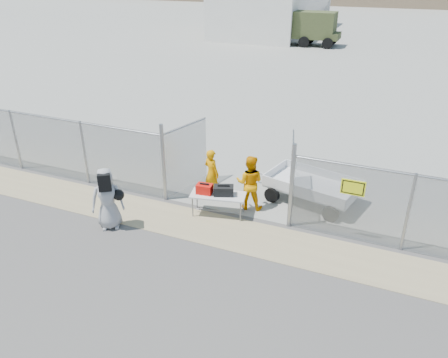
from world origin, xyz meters
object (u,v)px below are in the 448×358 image
at_px(security_worker_left, 212,173).
at_px(utility_trailer, 312,189).
at_px(security_worker_right, 250,183).
at_px(visitor, 107,199).
at_px(folding_table, 218,204).

relative_size(security_worker_left, utility_trailer, 0.44).
bearing_deg(utility_trailer, security_worker_right, -131.98).
xyz_separation_m(security_worker_right, visitor, (-3.25, -2.54, 0.05)).
bearing_deg(security_worker_right, visitor, 28.01).
bearing_deg(utility_trailer, folding_table, -128.09).
bearing_deg(security_worker_right, security_worker_left, -21.53).
height_order(security_worker_right, visitor, visitor).
height_order(folding_table, security_worker_right, security_worker_right).
height_order(folding_table, security_worker_left, security_worker_left).
relative_size(folding_table, utility_trailer, 0.45).
distance_m(folding_table, visitor, 3.16).
distance_m(security_worker_left, visitor, 3.39).
bearing_deg(security_worker_left, folding_table, 145.39).
xyz_separation_m(security_worker_left, utility_trailer, (3.03, 0.87, -0.36)).
bearing_deg(utility_trailer, security_worker_left, -150.71).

